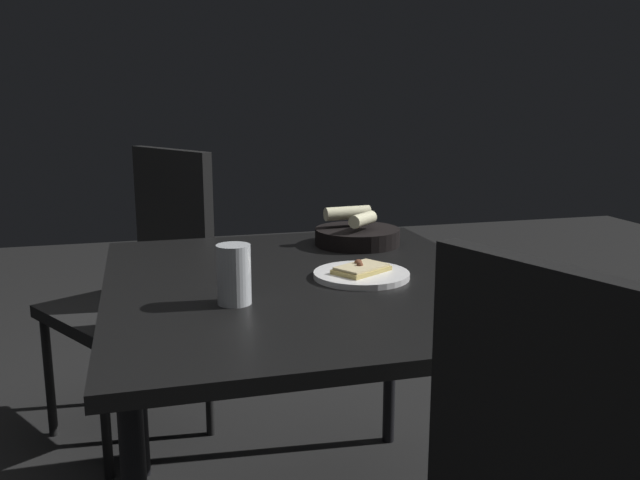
# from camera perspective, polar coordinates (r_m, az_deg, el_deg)

# --- Properties ---
(dining_table) EXTENTS (0.92, 1.06, 0.72)m
(dining_table) POSITION_cam_1_polar(r_m,az_deg,el_deg) (1.60, -1.18, -5.46)
(dining_table) COLOR black
(dining_table) RESTS_ON ground
(pizza_plate) EXTENTS (0.23, 0.23, 0.04)m
(pizza_plate) POSITION_cam_1_polar(r_m,az_deg,el_deg) (1.59, 3.52, -2.86)
(pizza_plate) COLOR white
(pizza_plate) RESTS_ON dining_table
(bread_basket) EXTENTS (0.24, 0.24, 0.11)m
(bread_basket) POSITION_cam_1_polar(r_m,az_deg,el_deg) (1.94, 3.18, 0.48)
(bread_basket) COLOR black
(bread_basket) RESTS_ON dining_table
(beer_glass) EXTENTS (0.07, 0.07, 0.12)m
(beer_glass) POSITION_cam_1_polar(r_m,az_deg,el_deg) (1.39, -7.29, -3.23)
(beer_glass) COLOR silver
(beer_glass) RESTS_ON dining_table
(pepper_shaker) EXTENTS (0.06, 0.06, 0.08)m
(pepper_shaker) POSITION_cam_1_polar(r_m,az_deg,el_deg) (1.27, 16.41, -5.96)
(pepper_shaker) COLOR #BFB299
(pepper_shaker) RESTS_ON dining_table
(chair_near) EXTENTS (0.60, 0.60, 0.96)m
(chair_near) POSITION_cam_1_polar(r_m,az_deg,el_deg) (2.34, -14.42, -3.01)
(chair_near) COLOR black
(chair_near) RESTS_ON ground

